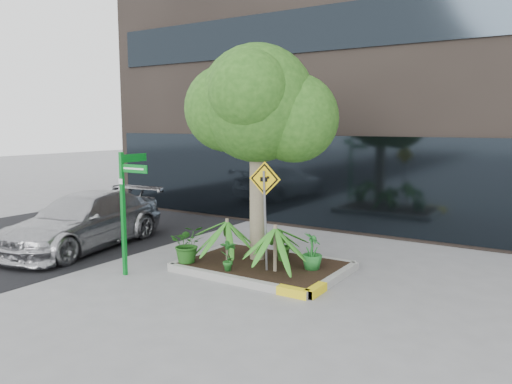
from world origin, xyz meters
The scene contains 14 objects.
ground centered at (0.00, 0.00, 0.00)m, with size 80.00×80.00×0.00m, color gray.
asphalt_road centered at (-6.50, 0.00, 0.01)m, with size 7.00×80.00×0.01m, color black.
planter centered at (0.23, 0.27, 0.10)m, with size 3.35×2.36×0.15m.
tree centered at (-0.09, 0.54, 3.44)m, with size 3.14×2.79×4.71m.
palm_front centered at (0.70, -0.08, 1.02)m, with size 1.04×1.04×1.16m.
palm_left centered at (-0.57, 0.09, 0.98)m, with size 1.01×1.01×1.12m.
palm_back centered at (0.22, 0.75, 0.78)m, with size 0.76×0.76×0.84m.
parked_car centered at (-4.51, -0.46, 0.67)m, with size 1.87×4.59×1.33m, color #ACACB1.
shrub_a centered at (-1.15, -0.51, 0.55)m, with size 0.72×0.72×0.80m, color #1F5618.
shrub_b centered at (1.25, 0.44, 0.51)m, with size 0.41×0.41×0.73m, color #217129.
shrub_c centered at (-0.08, -0.55, 0.47)m, with size 0.34×0.34×0.64m, color #1E621F.
shrub_d centered at (0.47, 0.65, 0.50)m, with size 0.38×0.38×0.70m, color #2A641D.
street_sign_post centered at (-1.92, -1.45, 1.53)m, with size 0.73×0.72×2.48m.
cattle_sign centered at (0.54, -0.19, 1.61)m, with size 0.66×0.19×2.16m.
Camera 1 is at (5.52, -8.29, 3.02)m, focal length 35.00 mm.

